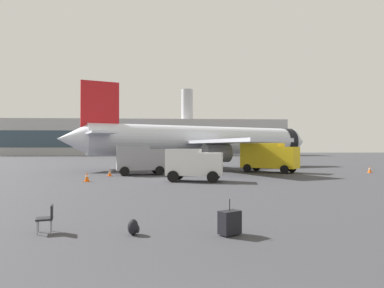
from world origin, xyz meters
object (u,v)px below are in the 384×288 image
airplane_at_gate (202,141)px  traveller_backpack (134,227)px  service_truck (140,159)px  cargo_van (194,163)px  fuel_truck (269,156)px  gate_chair (47,217)px  safety_cone_near (370,170)px  rolling_suitcase (230,222)px  safety_cone_mid (87,177)px  safety_cone_far (110,173)px

airplane_at_gate → traveller_backpack: bearing=-98.4°
service_truck → cargo_van: 8.48m
fuel_truck → gate_chair: (-14.52, -25.74, -1.27)m
fuel_truck → gate_chair: 29.58m
service_truck → gate_chair: (-0.72, -23.02, -1.11)m
safety_cone_near → traveller_backpack: (-22.55, -24.93, -0.10)m
service_truck → cargo_van: size_ratio=1.09×
airplane_at_gate → rolling_suitcase: (-2.15, -34.63, -3.27)m
safety_cone_mid → fuel_truck: bearing=28.5°
airplane_at_gate → cargo_van: (-2.18, -17.91, -2.21)m
traveller_backpack → gate_chair: bearing=171.5°
safety_cone_near → gate_chair: size_ratio=0.79×
safety_cone_near → safety_cone_mid: size_ratio=0.89×
traveller_backpack → service_truck: bearing=94.9°
safety_cone_mid → safety_cone_far: bearing=81.0°
safety_cone_mid → service_truck: bearing=62.0°
airplane_at_gate → safety_cone_near: bearing=-28.5°
rolling_suitcase → traveller_backpack: (-2.92, 0.22, -0.16)m
safety_cone_far → cargo_van: bearing=-35.4°
safety_cone_far → traveller_backpack: bearing=-77.8°
airplane_at_gate → gate_chair: (-7.79, -34.01, -3.16)m
airplane_at_gate → safety_cone_near: (17.48, -9.48, -3.32)m
safety_cone_mid → safety_cone_far: safety_cone_mid is taller
safety_cone_near → safety_cone_mid: (-28.12, -8.22, 0.04)m
rolling_suitcase → gate_chair: rolling_suitcase is taller
fuel_truck → rolling_suitcase: (-8.88, -26.37, -1.38)m
airplane_at_gate → safety_cone_far: (-9.82, -12.48, -3.36)m
service_truck → gate_chair: service_truck is taller
traveller_backpack → safety_cone_mid: bearing=108.4°
rolling_suitcase → service_truck: bearing=101.8°
airplane_at_gate → safety_cone_near: airplane_at_gate is taller
cargo_van → traveller_backpack: 16.80m
cargo_van → safety_cone_mid: size_ratio=6.16×
fuel_truck → rolling_suitcase: bearing=-108.6°
service_truck → rolling_suitcase: bearing=-78.2°
service_truck → gate_chair: size_ratio=5.98×
safety_cone_near → safety_cone_far: size_ratio=1.13×
safety_cone_mid → rolling_suitcase: (8.49, -16.93, 0.01)m
cargo_van → rolling_suitcase: 16.76m
airplane_at_gate → fuel_truck: bearing=-50.9°
cargo_van → safety_cone_far: size_ratio=7.84×
service_truck → fuel_truck: size_ratio=0.83×
rolling_suitcase → traveller_backpack: rolling_suitcase is taller
service_truck → safety_cone_near: (24.55, 1.50, -1.27)m
rolling_suitcase → safety_cone_near: bearing=52.0°
fuel_truck → traveller_backpack: fuel_truck is taller
cargo_van → rolling_suitcase: size_ratio=4.29×
cargo_van → traveller_backpack: size_ratio=9.83×
service_truck → safety_cone_mid: size_ratio=6.71×
service_truck → rolling_suitcase: (4.92, -23.64, -1.22)m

